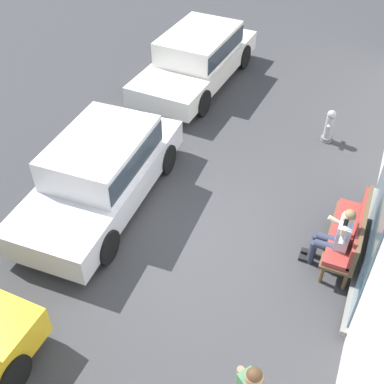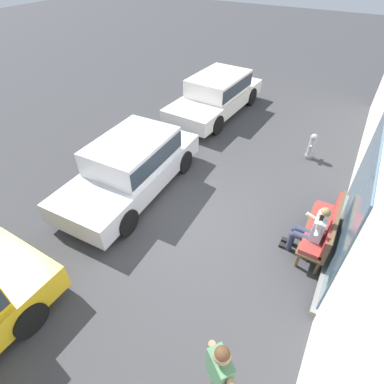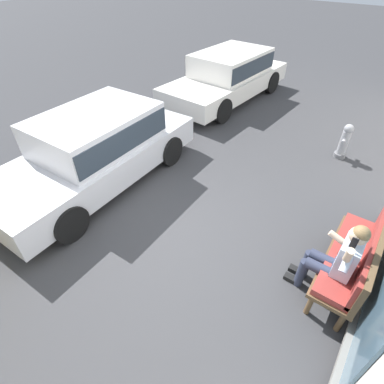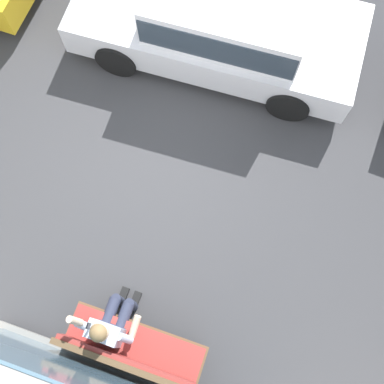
{
  "view_description": "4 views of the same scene",
  "coord_description": "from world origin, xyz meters",
  "px_view_note": "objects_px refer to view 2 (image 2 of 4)",
  "views": [
    {
      "loc": [
        5.71,
        2.6,
        6.61
      ],
      "look_at": [
        -0.22,
        0.09,
        0.9
      ],
      "focal_mm": 45.0,
      "sensor_mm": 36.0,
      "label": 1
    },
    {
      "loc": [
        4.41,
        2.6,
        5.18
      ],
      "look_at": [
        0.14,
        0.16,
        0.99
      ],
      "focal_mm": 28.0,
      "sensor_mm": 36.0,
      "label": 2
    },
    {
      "loc": [
        2.67,
        2.6,
        3.75
      ],
      "look_at": [
        -0.22,
        0.5,
        0.83
      ],
      "focal_mm": 28.0,
      "sensor_mm": 36.0,
      "label": 3
    },
    {
      "loc": [
        -1.34,
        2.6,
        6.65
      ],
      "look_at": [
        -0.72,
        0.8,
        0.76
      ],
      "focal_mm": 45.0,
      "sensor_mm": 36.0,
      "label": 4
    }
  ],
  "objects_px": {
    "pedestrian_standing": "(219,374)",
    "parked_car_mid": "(132,163)",
    "bench": "(325,227)",
    "parked_car_near": "(217,93)",
    "person_on_phone": "(312,230)",
    "fire_hydrant": "(311,147)"
  },
  "relations": [
    {
      "from": "person_on_phone",
      "to": "parked_car_mid",
      "type": "height_order",
      "value": "parked_car_mid"
    },
    {
      "from": "bench",
      "to": "parked_car_near",
      "type": "xyz_separation_m",
      "value": [
        -4.85,
        -4.89,
        0.19
      ]
    },
    {
      "from": "person_on_phone",
      "to": "parked_car_near",
      "type": "xyz_separation_m",
      "value": [
        -5.19,
        -4.67,
        0.06
      ]
    },
    {
      "from": "bench",
      "to": "parked_car_mid",
      "type": "distance_m",
      "value": 4.77
    },
    {
      "from": "parked_car_near",
      "to": "pedestrian_standing",
      "type": "relative_size",
      "value": 2.68
    },
    {
      "from": "parked_car_near",
      "to": "fire_hydrant",
      "type": "height_order",
      "value": "parked_car_near"
    },
    {
      "from": "person_on_phone",
      "to": "parked_car_near",
      "type": "relative_size",
      "value": 0.29
    },
    {
      "from": "bench",
      "to": "pedestrian_standing",
      "type": "xyz_separation_m",
      "value": [
        3.73,
        -0.68,
        0.45
      ]
    },
    {
      "from": "pedestrian_standing",
      "to": "parked_car_near",
      "type": "bearing_deg",
      "value": -153.85
    },
    {
      "from": "person_on_phone",
      "to": "parked_car_near",
      "type": "bearing_deg",
      "value": -138.02
    },
    {
      "from": "fire_hydrant",
      "to": "bench",
      "type": "bearing_deg",
      "value": 16.47
    },
    {
      "from": "pedestrian_standing",
      "to": "fire_hydrant",
      "type": "relative_size",
      "value": 2.14
    },
    {
      "from": "pedestrian_standing",
      "to": "parked_car_mid",
      "type": "bearing_deg",
      "value": -129.47
    },
    {
      "from": "bench",
      "to": "fire_hydrant",
      "type": "bearing_deg",
      "value": -163.53
    },
    {
      "from": "person_on_phone",
      "to": "parked_car_mid",
      "type": "distance_m",
      "value": 4.53
    },
    {
      "from": "pedestrian_standing",
      "to": "person_on_phone",
      "type": "bearing_deg",
      "value": 172.34
    },
    {
      "from": "parked_car_mid",
      "to": "fire_hydrant",
      "type": "distance_m",
      "value": 5.34
    },
    {
      "from": "pedestrian_standing",
      "to": "fire_hydrant",
      "type": "bearing_deg",
      "value": -177.37
    },
    {
      "from": "pedestrian_standing",
      "to": "fire_hydrant",
      "type": "distance_m",
      "value": 7.18
    },
    {
      "from": "parked_car_near",
      "to": "fire_hydrant",
      "type": "distance_m",
      "value": 4.16
    },
    {
      "from": "bench",
      "to": "parked_car_near",
      "type": "relative_size",
      "value": 0.37
    },
    {
      "from": "parked_car_mid",
      "to": "parked_car_near",
      "type": "bearing_deg",
      "value": -178.47
    }
  ]
}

